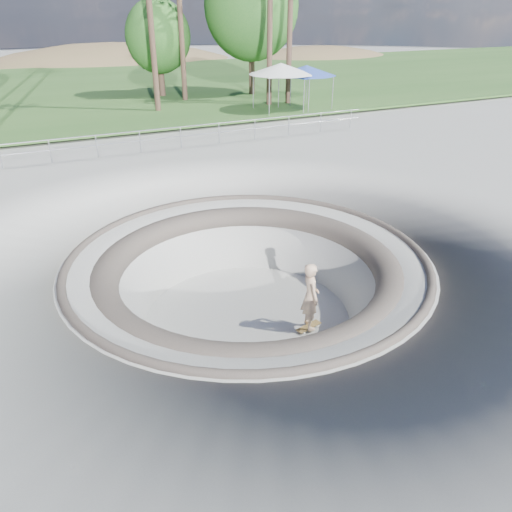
# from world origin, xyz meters

# --- Properties ---
(ground) EXTENTS (180.00, 180.00, 0.00)m
(ground) POSITION_xyz_m (0.00, 0.00, 0.00)
(ground) COLOR #ABABA6
(ground) RESTS_ON ground
(skate_bowl) EXTENTS (14.00, 14.00, 4.10)m
(skate_bowl) POSITION_xyz_m (0.00, 0.00, -1.83)
(skate_bowl) COLOR #ABABA6
(skate_bowl) RESTS_ON ground
(grass_strip) EXTENTS (180.00, 36.00, 0.12)m
(grass_strip) POSITION_xyz_m (0.00, 34.00, 0.22)
(grass_strip) COLOR #2E5722
(grass_strip) RESTS_ON ground
(distant_hills) EXTENTS (103.20, 45.00, 28.60)m
(distant_hills) POSITION_xyz_m (3.78, 57.17, -7.02)
(distant_hills) COLOR olive
(distant_hills) RESTS_ON ground
(safety_railing) EXTENTS (25.00, 0.06, 1.03)m
(safety_railing) POSITION_xyz_m (0.00, 12.00, 0.69)
(safety_railing) COLOR #94969C
(safety_railing) RESTS_ON ground
(skateboard) EXTENTS (0.86, 0.43, 0.09)m
(skateboard) POSITION_xyz_m (1.26, -1.42, -1.83)
(skateboard) COLOR olive
(skateboard) RESTS_ON ground
(skater) EXTENTS (0.61, 0.81, 2.01)m
(skater) POSITION_xyz_m (1.26, -1.42, -0.81)
(skater) COLOR beige
(skater) RESTS_ON skateboard
(canopy_white) EXTENTS (5.74, 5.74, 2.91)m
(canopy_white) POSITION_xyz_m (10.71, 18.00, 2.82)
(canopy_white) COLOR #94969C
(canopy_white) RESTS_ON ground
(canopy_blue) EXTENTS (5.24, 5.24, 2.70)m
(canopy_blue) POSITION_xyz_m (12.59, 18.00, 2.64)
(canopy_blue) COLOR #94969C
(canopy_blue) RESTS_ON ground
(bushy_tree_mid) EXTENTS (4.74, 4.31, 6.83)m
(bushy_tree_mid) POSITION_xyz_m (5.50, 27.18, 4.40)
(bushy_tree_mid) COLOR brown
(bushy_tree_mid) RESTS_ON ground
(bushy_tree_right) EXTENTS (6.94, 6.31, 10.01)m
(bushy_tree_right) POSITION_xyz_m (11.94, 24.93, 6.38)
(bushy_tree_right) COLOR brown
(bushy_tree_right) RESTS_ON ground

